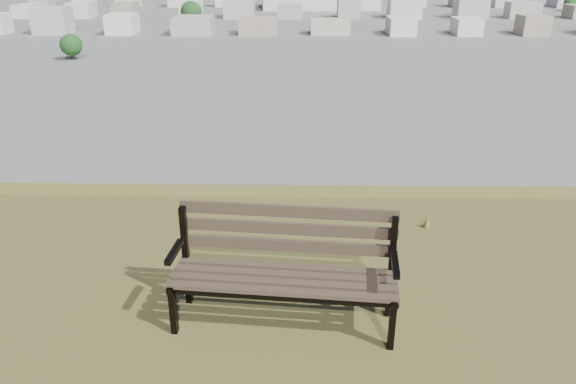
{
  "coord_description": "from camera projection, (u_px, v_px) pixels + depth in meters",
  "views": [
    {
      "loc": [
        0.99,
        -2.28,
        27.8
      ],
      "look_at": [
        0.88,
        3.46,
        25.3
      ],
      "focal_mm": 35.0,
      "sensor_mm": 36.0,
      "label": 1
    }
  ],
  "objects": [
    {
      "name": "park_bench",
      "position": [
        285.0,
        262.0,
        4.43
      ],
      "size": [
        1.81,
        0.73,
        0.92
      ],
      "rotation": [
        0.0,
        0.0,
        -0.09
      ],
      "color": "#483B29",
      "rests_on": "hilltop_mesa"
    }
  ]
}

